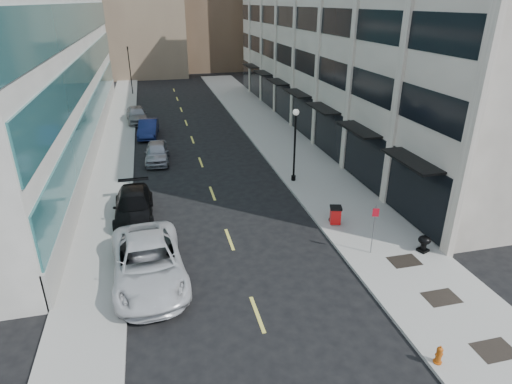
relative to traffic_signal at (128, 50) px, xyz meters
name	(u,v)px	position (x,y,z in m)	size (l,w,h in m)	color
ground	(271,351)	(5.50, -48.00, -5.72)	(160.00, 160.00, 0.00)	black
sidewalk_right	(293,154)	(13.00, -28.00, -5.64)	(5.00, 80.00, 0.15)	#9A968C
sidewalk_left	(113,169)	(-1.00, -28.00, -5.64)	(3.00, 80.00, 0.15)	#9A968C
building_right	(371,29)	(22.44, -21.01, 3.28)	(15.30, 46.50, 18.25)	beige
skyline_tan_far	(80,3)	(-8.50, 30.00, 5.28)	(12.00, 14.00, 22.00)	#8C765B
skyline_stone	(269,10)	(23.50, 18.00, 4.28)	(10.00, 14.00, 20.00)	beige
grate_near	(495,350)	(13.10, -50.00, -5.56)	(1.40, 1.00, 0.01)	black
grate_mid	(441,298)	(13.10, -47.00, -5.56)	(1.40, 1.00, 0.01)	black
grate_far	(404,261)	(13.10, -44.20, -5.56)	(1.40, 1.00, 0.01)	black
road_centerline	(206,176)	(5.50, -31.00, -5.71)	(0.15, 68.20, 0.01)	#D8CC4C
traffic_signal	(128,50)	(0.00, 0.00, 0.00)	(0.66, 0.66, 6.98)	black
car_white_van	(148,263)	(1.42, -42.65, -4.81)	(3.03, 6.56, 1.82)	silver
car_black_pickup	(134,206)	(0.70, -36.39, -4.96)	(2.14, 5.25, 1.52)	black
car_silver_sedan	(157,152)	(2.30, -27.00, -4.97)	(1.78, 4.42, 1.51)	#93959B
car_blue_sedan	(148,128)	(1.76, -20.00, -4.96)	(1.60, 4.60, 1.52)	#131C4A
car_grey_sedan	(137,115)	(0.70, -14.72, -4.89)	(1.95, 4.85, 1.65)	gray
fire_hydrant	(439,355)	(10.80, -50.00, -5.22)	(0.29, 0.29, 0.71)	#C4520D
trash_bin	(335,214)	(11.42, -39.92, -5.02)	(0.77, 0.78, 1.01)	red
lamppost	(295,139)	(11.17, -33.47, -2.61)	(0.42, 0.42, 5.03)	black
sign_post	(374,223)	(11.90, -43.15, -3.93)	(0.29, 0.12, 2.57)	slate
urn_planter	(424,242)	(14.45, -43.62, -5.06)	(0.60, 0.60, 0.83)	black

